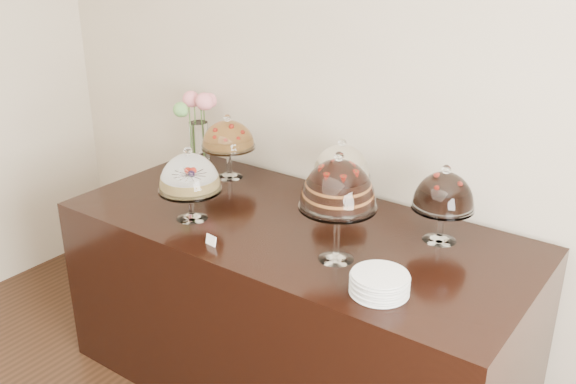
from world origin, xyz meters
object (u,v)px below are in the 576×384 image
Objects in this scene: display_counter at (294,307)px; cake_stand_cheesecake at (341,165)px; cake_stand_choco_layer at (338,188)px; cake_stand_fruit_tart at (228,137)px; plate_stack at (380,284)px; cake_stand_dark_choco at (444,194)px; cake_stand_sugar_sponge at (189,176)px; flower_vase at (198,123)px.

display_counter is 0.74m from cake_stand_cheesecake.
cake_stand_fruit_tart is (-0.98, 0.46, -0.09)m from cake_stand_choco_layer.
cake_stand_cheesecake is 1.59× the size of plate_stack.
display_counter is at bearing -24.10° from cake_stand_fruit_tart.
cake_stand_dark_choco reaches higher than plate_stack.
cake_stand_sugar_sponge is 1.15m from cake_stand_dark_choco.
cake_stand_dark_choco is at bearing 24.46° from cake_stand_sugar_sponge.
cake_stand_choco_layer reaches higher than cake_stand_cheesecake.
cake_stand_sugar_sponge is 0.84× the size of flower_vase.
display_counter is at bearing 153.08° from cake_stand_choco_layer.
cake_stand_sugar_sponge is 0.78m from cake_stand_choco_layer.
cake_stand_cheesecake is 0.99× the size of cake_stand_fruit_tart.
flower_vase is 1.93× the size of plate_stack.
cake_stand_cheesecake is (0.06, 0.31, 0.67)m from display_counter.
cake_stand_cheesecake is at bearing 47.55° from cake_stand_sugar_sponge.
display_counter is 6.24× the size of cake_stand_dark_choco.
cake_stand_choco_layer is 2.14× the size of plate_stack.
cake_stand_cheesecake reaches higher than plate_stack.
cake_stand_fruit_tart is at bearing 178.11° from cake_stand_dark_choco.
cake_stand_sugar_sponge is 0.77m from flower_vase.
cake_stand_dark_choco is (0.28, 0.42, -0.10)m from cake_stand_choco_layer.
display_counter is at bearing -21.08° from flower_vase.
cake_stand_sugar_sponge is 1.06m from plate_stack.
cake_stand_choco_layer is 0.56m from cake_stand_cheesecake.
flower_vase reaches higher than cake_stand_fruit_tart.
cake_stand_choco_layer is 1.11× the size of flower_vase.
cake_stand_fruit_tart reaches higher than cake_stand_cheesecake.
flower_vase is 1.69m from plate_stack.
flower_vase reaches higher than plate_stack.
display_counter is 6.18× the size of cake_stand_sugar_sponge.
cake_stand_cheesecake is 0.56m from cake_stand_dark_choco.
cake_stand_fruit_tart is at bearing -178.28° from cake_stand_cheesecake.
cake_stand_choco_layer is at bearing -26.92° from display_counter.
cake_stand_choco_layer is 1.35× the size of cake_stand_cheesecake.
cake_stand_sugar_sponge is at bearing -49.81° from flower_vase.
cake_stand_cheesecake reaches higher than display_counter.
cake_stand_choco_layer is (0.33, -0.17, 0.77)m from display_counter.
cake_stand_cheesecake is at bearing 119.87° from cake_stand_choco_layer.
cake_stand_choco_layer is 1.37m from flower_vase.
cake_stand_fruit_tart is 1.40m from plate_stack.
cake_stand_sugar_sponge is at bearing -132.45° from cake_stand_cheesecake.
plate_stack is at bearing -23.32° from flower_vase.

